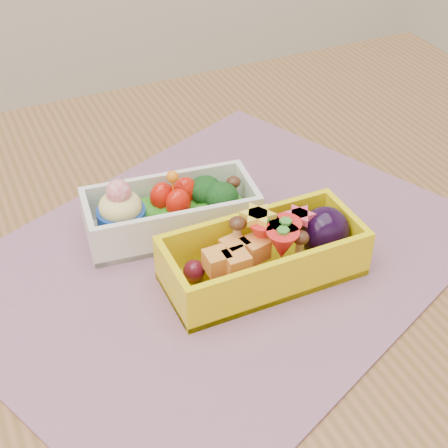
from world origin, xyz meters
name	(u,v)px	position (x,y,z in m)	size (l,w,h in m)	color
table	(179,326)	(0.00, 0.00, 0.65)	(1.20, 0.80, 0.75)	brown
placemat	(219,258)	(0.04, -0.02, 0.75)	(0.51, 0.39, 0.00)	gray
bento_white	(170,211)	(0.01, 0.05, 0.78)	(0.19, 0.10, 0.08)	silver
bento_yellow	(267,253)	(0.07, -0.06, 0.78)	(0.20, 0.09, 0.07)	yellow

